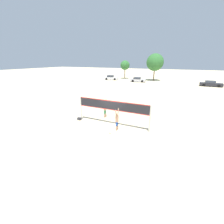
% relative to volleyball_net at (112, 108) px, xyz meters
% --- Properties ---
extents(ground_plane, '(200.00, 200.00, 0.00)m').
position_rel_volleyball_net_xyz_m(ground_plane, '(0.00, 0.00, -1.74)').
color(ground_plane, beige).
extents(volleyball_net, '(7.25, 0.12, 2.45)m').
position_rel_volleyball_net_xyz_m(volleyball_net, '(0.00, 0.00, 0.00)').
color(volleyball_net, beige).
rests_on(volleyball_net, ground_plane).
extents(player_spiker, '(0.28, 0.69, 2.00)m').
position_rel_volleyball_net_xyz_m(player_spiker, '(0.87, -0.81, -0.69)').
color(player_spiker, tan).
rests_on(player_spiker, ground_plane).
extents(player_blocker, '(0.28, 0.69, 2.05)m').
position_rel_volleyball_net_xyz_m(player_blocker, '(-1.58, 1.54, -0.67)').
color(player_blocker, tan).
rests_on(player_blocker, ground_plane).
extents(volleyball, '(0.24, 0.24, 0.24)m').
position_rel_volleyball_net_xyz_m(volleyball, '(0.58, -1.63, -1.62)').
color(volleyball, silver).
rests_on(volleyball, ground_plane).
extents(gear_bag, '(0.38, 0.27, 0.25)m').
position_rel_volleyball_net_xyz_m(gear_bag, '(-3.69, -0.26, -1.62)').
color(gear_bag, '#2D2D33').
rests_on(gear_bag, ground_plane).
extents(parked_car_near, '(4.82, 2.09, 1.31)m').
position_rel_volleyball_net_xyz_m(parked_car_near, '(11.54, 30.61, -1.15)').
color(parked_car_near, '#232328').
rests_on(parked_car_near, ground_plane).
extents(parked_car_mid, '(4.60, 2.65, 1.41)m').
position_rel_volleyball_net_xyz_m(parked_car_mid, '(-15.53, 31.76, -1.11)').
color(parked_car_mid, silver).
rests_on(parked_car_mid, ground_plane).
extents(parked_car_far, '(4.56, 2.32, 1.30)m').
position_rel_volleyball_net_xyz_m(parked_car_far, '(-6.44, 30.71, -1.16)').
color(parked_car_far, '#B7B7BC').
rests_on(parked_car_far, ground_plane).
extents(tree_left_cluster, '(4.98, 4.98, 7.84)m').
position_rel_volleyball_net_xyz_m(tree_left_cluster, '(-2.84, 35.42, 3.60)').
color(tree_left_cluster, brown).
rests_on(tree_left_cluster, ground_plane).
extents(tree_right_cluster, '(3.01, 3.01, 5.87)m').
position_rel_volleyball_net_xyz_m(tree_right_cluster, '(-12.61, 36.31, 2.61)').
color(tree_right_cluster, brown).
rests_on(tree_right_cluster, ground_plane).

